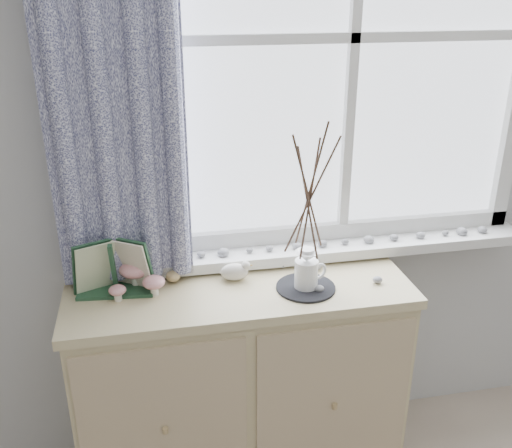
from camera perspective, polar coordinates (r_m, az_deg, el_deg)
The scene contains 8 objects.
sideboard at distance 2.24m, azimuth -1.54°, elevation -15.74°, with size 1.20×0.45×0.85m.
botanical_book at distance 1.94m, azimuth -14.10°, elevation -4.46°, with size 0.29×0.13×0.20m, color #1F4129, non-canonical shape.
toadstool_cluster at distance 1.98m, azimuth -11.79°, elevation -4.96°, with size 0.19×0.16×0.10m.
wooden_eggs at distance 2.06m, azimuth -8.92°, elevation -4.79°, with size 0.09×0.11×0.06m.
songbird_figurine at distance 2.02m, azimuth -2.18°, elevation -4.71°, with size 0.13×0.06×0.07m, color white, non-canonical shape.
crocheted_doily at distance 1.99m, azimuth 4.99°, elevation -6.33°, with size 0.21×0.21×0.01m, color black.
twig_pitcher at distance 1.84m, azimuth 5.36°, elevation 3.13°, with size 0.27×0.27×0.61m.
sideboard_pebbles at distance 2.06m, azimuth 6.75°, elevation -5.06°, with size 0.33×0.23×0.02m.
Camera 1 is at (-0.44, 0.03, 1.83)m, focal length 40.00 mm.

